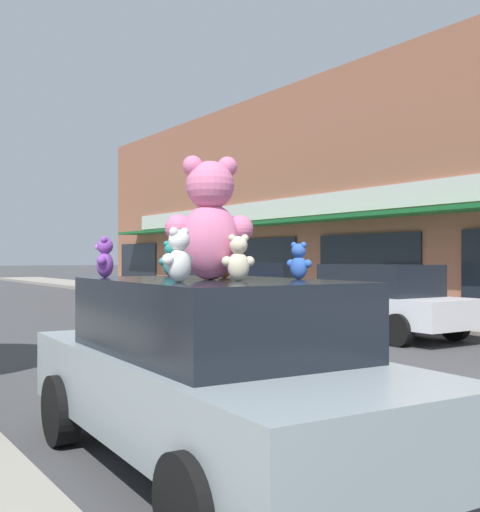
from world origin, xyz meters
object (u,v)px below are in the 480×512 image
Objects in this scene: teddy_bear_white at (179,256)px; parked_car_far_right at (230,287)px; teddy_bear_teal at (172,259)px; teddy_bear_purple at (105,258)px; teddy_bear_cream at (238,258)px; teddy_bear_orange at (224,260)px; plush_art_car at (213,371)px; teddy_bear_blue at (299,261)px; teddy_bear_giant at (210,220)px; parked_car_far_center at (379,299)px.

teddy_bear_white reaches higher than parked_car_far_right.
parked_car_far_right is at bearing -92.39° from teddy_bear_teal.
teddy_bear_purple reaches higher than teddy_bear_cream.
teddy_bear_orange is (0.27, 0.63, -0.01)m from teddy_bear_cream.
teddy_bear_cream is (-0.11, -1.29, 0.01)m from teddy_bear_teal.
teddy_bear_teal is at bearing -90.89° from teddy_bear_orange.
teddy_bear_cream is at bearing -86.56° from plush_art_car.
teddy_bear_blue is 0.78× the size of teddy_bear_white.
teddy_bear_purple is at bearing -53.96° from teddy_bear_orange.
parked_car_far_center is (7.36, 5.45, -1.17)m from teddy_bear_giant.
teddy_bear_purple is (-0.64, 0.00, 0.01)m from teddy_bear_teal.
parked_car_far_center is 0.93× the size of parked_car_far_right.
teddy_bear_cream is (0.53, -1.29, -0.00)m from teddy_bear_purple.
teddy_bear_blue is 0.60m from teddy_bear_cream.
teddy_bear_purple is at bearing -43.88° from teddy_bear_giant.
teddy_bear_white is 1.20× the size of teddy_bear_orange.
teddy_bear_cream is 0.68m from teddy_bear_orange.
teddy_bear_teal is 0.68m from teddy_bear_orange.
teddy_bear_white reaches higher than teddy_bear_cream.
teddy_bear_teal is at bearing -135.31° from teddy_bear_white.
teddy_bear_purple is 9.02m from parked_car_far_center.
teddy_bear_purple is at bearing 32.29° from teddy_bear_teal.
teddy_bear_cream is 1.08× the size of teddy_bear_orange.
teddy_bear_giant is at bearing -143.49° from parked_car_far_center.
teddy_bear_cream is at bearing -141.84° from parked_car_far_center.
teddy_bear_purple reaches higher than parked_car_far_center.
teddy_bear_teal is 8.47m from parked_car_far_center.
teddy_bear_giant is 1.08m from teddy_bear_teal.
teddy_bear_cream reaches higher than parked_car_far_center.
parked_car_far_center is at bearing 38.82° from plush_art_car.
teddy_bear_teal is 0.08× the size of parked_car_far_center.
parked_car_far_center is at bearing -115.78° from teddy_bear_teal.
teddy_bear_purple is 0.08× the size of parked_car_far_center.
teddy_bear_giant reaches higher than teddy_bear_teal.
teddy_bear_giant is at bearing 31.26° from teddy_bear_orange.
teddy_bear_cream is 9.29m from parked_car_far_center.
teddy_bear_orange is at bearing -122.65° from parked_car_far_right.
teddy_bear_blue is 13.35m from parked_car_far_right.
teddy_bear_purple is (-0.45, 1.02, -0.29)m from teddy_bear_giant.
parked_car_far_center is 5.85m from parked_car_far_right.
teddy_bear_purple is 12.93m from parked_car_far_right.
teddy_bear_cream is 0.08× the size of parked_car_far_right.
teddy_bear_white is (-1.11, -0.07, 0.04)m from teddy_bear_blue.
teddy_bear_giant is at bearing -164.80° from teddy_bear_white.
parked_car_far_center is at bearing 151.80° from teddy_bear_purple.
teddy_bear_giant is 0.41m from teddy_bear_cream.
teddy_bear_giant is 9.23m from parked_car_far_center.
teddy_bear_white reaches higher than teddy_bear_orange.
teddy_bear_cream is at bearing 163.77° from teddy_bear_white.
teddy_bear_blue is 1.11m from teddy_bear_white.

